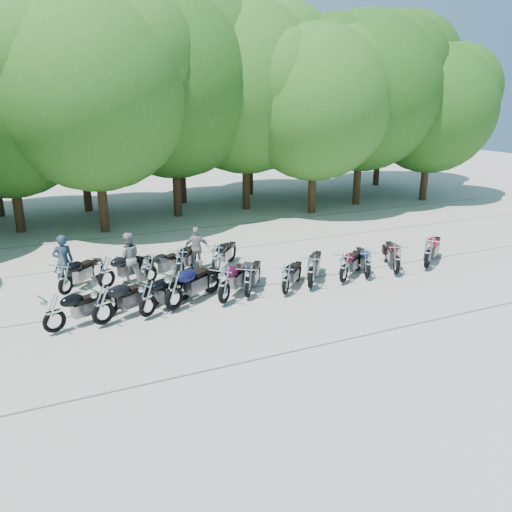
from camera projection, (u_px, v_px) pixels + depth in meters
name	position (u px, v px, depth m)	size (l,w,h in m)	color
ground	(276.00, 303.00, 15.54)	(90.00, 90.00, 0.00)	#A29D93
tree_2	(5.00, 117.00, 22.30)	(7.31, 7.31, 8.97)	#3A2614
tree_3	(93.00, 93.00, 22.03)	(8.70, 8.70, 10.67)	#3A2614
tree_4	(172.00, 87.00, 25.14)	(9.13, 9.13, 11.20)	#3A2614
tree_5	(246.00, 89.00, 26.85)	(9.04, 9.04, 11.10)	#3A2614
tree_6	(315.00, 104.00, 26.14)	(8.00, 8.00, 9.82)	#3A2614
tree_7	(362.00, 93.00, 28.23)	(8.79, 8.79, 10.79)	#3A2614
tree_8	(431.00, 109.00, 29.80)	(7.53, 7.53, 9.25)	#3A2614
tree_11	(79.00, 110.00, 26.72)	(7.56, 7.56, 9.28)	#3A2614
tree_12	(179.00, 105.00, 28.85)	(7.88, 7.88, 9.67)	#3A2614
tree_13	(250.00, 99.00, 31.54)	(8.31, 8.31, 10.20)	#3A2614
tree_14	(315.00, 103.00, 31.95)	(8.02, 8.02, 9.84)	#3A2614
tree_15	(383.00, 85.00, 34.70)	(9.67, 9.67, 11.86)	#3A2614
motorcycle_0	(53.00, 313.00, 13.27)	(0.68, 2.24, 1.27)	black
motorcycle_1	(102.00, 304.00, 13.72)	(0.73, 2.41, 1.36)	black
motorcycle_2	(147.00, 298.00, 14.23)	(0.71, 2.32, 1.31)	black
motorcycle_3	(173.00, 289.00, 14.68)	(0.78, 2.56, 1.45)	#0C0E37
motorcycle_4	(224.00, 284.00, 15.15)	(0.75, 2.46, 1.39)	#390720
motorcycle_5	(248.00, 281.00, 15.65)	(0.67, 2.20, 1.24)	black
motorcycle_6	(286.00, 279.00, 15.92)	(0.62, 2.04, 1.15)	black
motorcycle_7	(311.00, 271.00, 16.38)	(0.73, 2.40, 1.36)	black
motorcycle_8	(344.00, 267.00, 16.93)	(0.67, 2.19, 1.24)	#370710
motorcycle_9	(368.00, 263.00, 17.38)	(0.64, 2.10, 1.19)	#0E1D3E
motorcycle_10	(397.00, 258.00, 17.72)	(0.71, 2.33, 1.32)	black
motorcycle_11	(428.00, 252.00, 18.29)	(0.75, 2.48, 1.40)	#96050B
motorcycle_12	(65.00, 278.00, 15.86)	(0.69, 2.26, 1.28)	black
motorcycle_13	(106.00, 272.00, 16.40)	(0.69, 2.28, 1.29)	black
motorcycle_14	(150.00, 268.00, 16.91)	(0.65, 2.13, 1.21)	black
motorcycle_15	(180.00, 262.00, 17.36)	(0.68, 2.25, 1.27)	black
motorcycle_16	(216.00, 258.00, 17.86)	(0.69, 2.26, 1.28)	black
rider_0	(63.00, 262.00, 16.51)	(0.67, 0.44, 1.84)	#1D303E
rider_1	(128.00, 258.00, 17.06)	(0.86, 0.67, 1.77)	gray
rider_2	(197.00, 248.00, 18.42)	(0.94, 0.39, 1.60)	#949497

